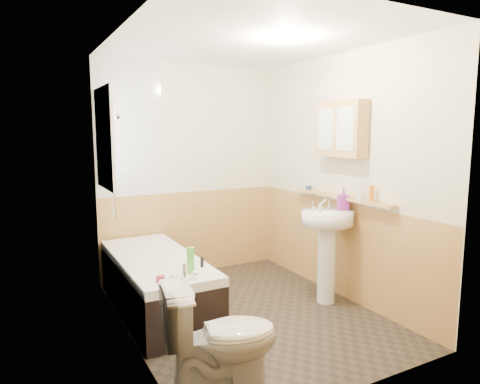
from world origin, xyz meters
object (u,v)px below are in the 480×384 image
at_px(sink, 327,237).
at_px(medicine_cabinet, 341,129).
at_px(bathtub, 157,282).
at_px(pine_shelf, 340,197).
at_px(toilet, 221,339).

bearing_deg(sink, medicine_cabinet, 27.76).
xyz_separation_m(bathtub, sink, (1.57, -0.62, 0.40)).
xyz_separation_m(pine_shelf, medicine_cabinet, (-0.03, -0.00, 0.68)).
height_order(bathtub, pine_shelf, pine_shelf).
bearing_deg(sink, pine_shelf, 26.40).
bearing_deg(bathtub, toilet, -91.15).
xyz_separation_m(sink, pine_shelf, (0.20, 0.05, 0.38)).
distance_m(bathtub, sink, 1.73).
distance_m(pine_shelf, medicine_cabinet, 0.68).
bearing_deg(pine_shelf, sink, -165.27).
bearing_deg(sink, bathtub, 170.19).
distance_m(sink, medicine_cabinet, 1.08).
bearing_deg(toilet, sink, -49.96).
distance_m(bathtub, toilet, 1.50).
height_order(toilet, sink, sink).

